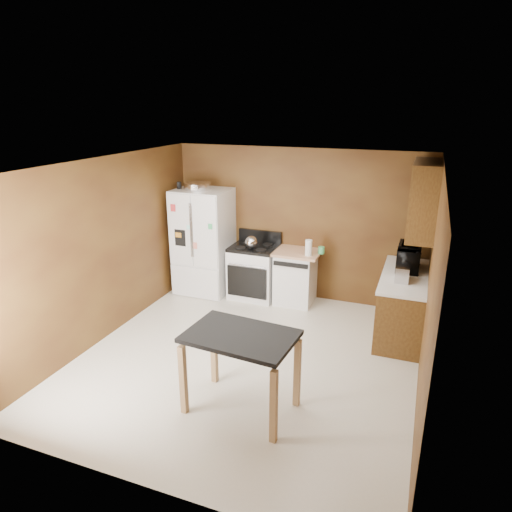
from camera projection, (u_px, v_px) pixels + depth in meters
The scene contains 18 objects.
floor at pixel (247, 359), 5.95m from camera, with size 4.50×4.50×0.00m, color beige.
ceiling at pixel (246, 165), 5.14m from camera, with size 4.50×4.50×0.00m, color white.
wall_back at pixel (297, 225), 7.53m from camera, with size 4.20×4.20×0.00m, color brown.
wall_front at pixel (139, 363), 3.55m from camera, with size 4.20×4.20×0.00m, color brown.
wall_left at pixel (105, 250), 6.25m from camera, with size 4.50×4.50×0.00m, color brown.
wall_right at pixel (430, 294), 4.84m from camera, with size 4.50×4.50×0.00m, color brown.
roasting_pan at pixel (197, 186), 7.53m from camera, with size 0.44×0.44×0.11m, color silver.
pen_cup at pixel (179, 185), 7.58m from camera, with size 0.08×0.08×0.11m, color black.
kettle at pixel (251, 242), 7.43m from camera, with size 0.21×0.21×0.21m, color silver.
paper_towel at pixel (309, 248), 7.12m from camera, with size 0.11×0.11×0.25m, color white.
green_canister at pixel (321, 250), 7.23m from camera, with size 0.10×0.10×0.11m, color #46B66A.
toaster at pixel (403, 273), 6.09m from camera, with size 0.18×0.29×0.21m, color silver.
microwave at pixel (409, 258), 6.51m from camera, with size 0.58×0.39×0.32m, color black.
refrigerator at pixel (203, 242), 7.83m from camera, with size 0.90×0.80×1.80m.
gas_range at pixel (254, 271), 7.72m from camera, with size 0.76×0.68×1.10m.
dishwasher at pixel (295, 276), 7.50m from camera, with size 0.78×0.63×0.89m.
right_cabinets at pixel (409, 274), 6.35m from camera, with size 0.63×1.58×2.45m.
island at pixel (241, 347), 4.75m from camera, with size 1.18×0.84×0.91m.
Camera 1 is at (1.95, -4.82, 3.19)m, focal length 32.00 mm.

